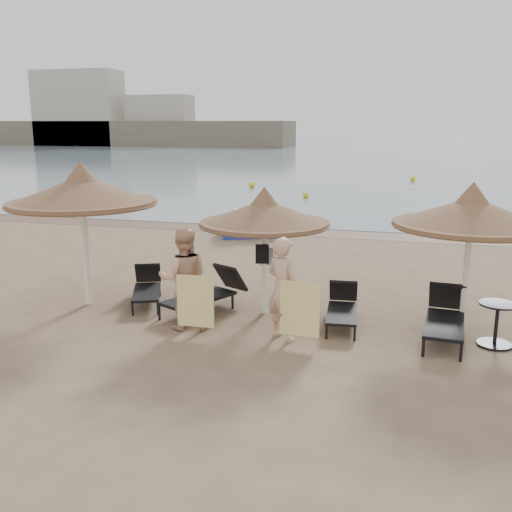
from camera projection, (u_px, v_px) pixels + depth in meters
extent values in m
plane|color=#8B7053|center=(240.00, 321.00, 10.99)|extent=(160.00, 160.00, 0.00)
cube|color=gray|center=(389.00, 148.00, 86.27)|extent=(200.00, 140.00, 0.03)
cube|color=brown|center=(317.00, 233.00, 19.84)|extent=(200.00, 1.60, 0.01)
cube|color=#736853|center=(114.00, 133.00, 95.18)|extent=(60.00, 10.00, 4.00)
cube|color=#ABA396|center=(79.00, 108.00, 93.63)|extent=(14.00, 6.00, 12.00)
cube|color=#ABA396|center=(161.00, 121.00, 91.53)|extent=(10.00, 5.00, 8.00)
cylinder|color=white|center=(86.00, 254.00, 11.80)|extent=(0.12, 0.12, 2.19)
cone|color=#846143|center=(82.00, 190.00, 11.50)|extent=(3.02, 3.02, 0.57)
cone|color=#846143|center=(81.00, 173.00, 11.42)|extent=(0.73, 0.73, 0.47)
cylinder|color=#846143|center=(83.00, 203.00, 11.56)|extent=(2.96, 2.96, 0.10)
cylinder|color=white|center=(264.00, 268.00, 11.28)|extent=(0.11, 0.11, 1.86)
cone|color=#846143|center=(264.00, 212.00, 11.02)|extent=(2.57, 2.57, 0.49)
cone|color=#846143|center=(264.00, 197.00, 10.95)|extent=(0.62, 0.62, 0.40)
cylinder|color=#846143|center=(264.00, 224.00, 11.07)|extent=(2.52, 2.52, 0.09)
cylinder|color=white|center=(466.00, 277.00, 10.34)|extent=(0.11, 0.11, 2.00)
cone|color=#846143|center=(471.00, 212.00, 10.06)|extent=(2.76, 2.76, 0.52)
cone|color=#846143|center=(473.00, 194.00, 9.99)|extent=(0.67, 0.67, 0.43)
cylinder|color=#846143|center=(470.00, 225.00, 10.12)|extent=(2.70, 2.70, 0.10)
cylinder|color=black|center=(133.00, 310.00, 11.30)|extent=(0.04, 0.04, 0.25)
cylinder|color=black|center=(158.00, 308.00, 11.36)|extent=(0.04, 0.04, 0.25)
cylinder|color=black|center=(137.00, 292.00, 12.49)|extent=(0.04, 0.04, 0.25)
cylinder|color=black|center=(160.00, 291.00, 12.56)|extent=(0.04, 0.04, 0.25)
cube|color=black|center=(147.00, 292.00, 11.94)|extent=(1.01, 1.44, 0.05)
cube|color=black|center=(148.00, 273.00, 12.64)|extent=(0.65, 0.55, 0.50)
cylinder|color=black|center=(159.00, 313.00, 11.04)|extent=(0.05, 0.05, 0.29)
cylinder|color=black|center=(179.00, 319.00, 10.67)|extent=(0.05, 0.05, 0.29)
cylinder|color=black|center=(213.00, 296.00, 12.09)|extent=(0.05, 0.05, 0.29)
cylinder|color=black|center=(233.00, 302.00, 11.72)|extent=(0.05, 0.05, 0.29)
cube|color=black|center=(199.00, 298.00, 11.38)|extent=(1.27, 1.67, 0.06)
cube|color=black|center=(230.00, 277.00, 11.98)|extent=(0.77, 0.68, 0.58)
cylinder|color=black|center=(326.00, 333.00, 10.06)|extent=(0.04, 0.04, 0.25)
cylinder|color=black|center=(355.00, 334.00, 9.98)|extent=(0.04, 0.04, 0.25)
cylinder|color=black|center=(330.00, 310.00, 11.24)|extent=(0.04, 0.04, 0.25)
cylinder|color=black|center=(355.00, 312.00, 11.16)|extent=(0.04, 0.04, 0.25)
cube|color=black|center=(342.00, 313.00, 10.62)|extent=(0.65, 1.36, 0.05)
cube|color=black|center=(343.00, 291.00, 11.31)|extent=(0.57, 0.42, 0.50)
cylinder|color=black|center=(423.00, 348.00, 9.30)|extent=(0.05, 0.05, 0.29)
cylinder|color=black|center=(461.00, 353.00, 9.11)|extent=(0.05, 0.05, 0.29)
cylinder|color=black|center=(429.00, 320.00, 10.64)|extent=(0.05, 0.05, 0.29)
cylinder|color=black|center=(462.00, 323.00, 10.45)|extent=(0.05, 0.05, 0.29)
cube|color=black|center=(444.00, 324.00, 9.88)|extent=(0.78, 1.61, 0.06)
cube|color=black|center=(447.00, 296.00, 10.67)|extent=(0.68, 0.49, 0.59)
cylinder|color=black|center=(494.00, 344.00, 9.80)|extent=(0.59, 0.59, 0.04)
cylinder|color=black|center=(496.00, 325.00, 9.72)|extent=(0.06, 0.06, 0.71)
cylinder|color=black|center=(498.00, 304.00, 9.64)|extent=(0.63, 0.63, 0.03)
imported|color=#DCAA87|center=(184.00, 271.00, 10.39)|extent=(1.18, 0.97, 2.20)
imported|color=#DCAA87|center=(283.00, 281.00, 9.86)|extent=(1.17, 1.05, 2.14)
cube|color=yellow|center=(195.00, 301.00, 10.08)|extent=(0.68, 0.05, 0.95)
cube|color=yellow|center=(300.00, 309.00, 9.63)|extent=(0.69, 0.06, 0.96)
cube|color=silver|center=(266.00, 257.00, 11.40)|extent=(0.28, 0.16, 0.34)
cube|color=black|center=(262.00, 254.00, 11.05)|extent=(0.27, 0.15, 0.37)
cube|color=navy|center=(250.00, 229.00, 19.19)|extent=(2.24, 1.80, 0.49)
cube|color=white|center=(250.00, 220.00, 19.12)|extent=(1.51, 1.37, 0.22)
cube|color=white|center=(240.00, 214.00, 19.03)|extent=(0.71, 0.90, 0.31)
sphere|color=yellow|center=(252.00, 185.00, 33.40)|extent=(0.38, 0.38, 0.38)
sphere|color=yellow|center=(413.00, 179.00, 37.02)|extent=(0.36, 0.36, 0.36)
sphere|color=yellow|center=(306.00, 195.00, 28.87)|extent=(0.31, 0.31, 0.31)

